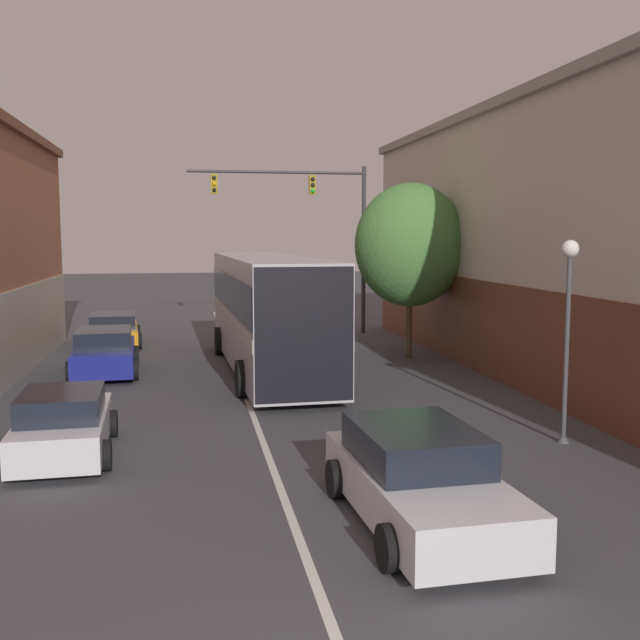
# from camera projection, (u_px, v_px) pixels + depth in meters

# --- Properties ---
(lane_center_line) EXTENTS (0.14, 42.40, 0.01)m
(lane_center_line) POSITION_uv_depth(u_px,v_px,m) (243.00, 389.00, 20.83)
(lane_center_line) COLOR silver
(lane_center_line) RESTS_ON ground_plane
(bus) EXTENTS (3.12, 11.75, 3.61)m
(bus) POSITION_uv_depth(u_px,v_px,m) (269.00, 308.00, 23.36)
(bus) COLOR #B7B7BC
(bus) RESTS_ON ground_plane
(hatchback_foreground) EXTENTS (2.26, 4.59, 1.43)m
(hatchback_foreground) POSITION_uv_depth(u_px,v_px,m) (419.00, 479.00, 11.13)
(hatchback_foreground) COLOR silver
(hatchback_foreground) RESTS_ON ground_plane
(parked_car_left_near) EXTENTS (2.36, 4.45, 1.25)m
(parked_car_left_near) POSITION_uv_depth(u_px,v_px,m) (113.00, 330.00, 29.04)
(parked_car_left_near) COLOR orange
(parked_car_left_near) RESTS_ON ground_plane
(parked_car_left_mid) EXTENTS (2.23, 4.43, 1.41)m
(parked_car_left_mid) POSITION_uv_depth(u_px,v_px,m) (104.00, 352.00, 23.09)
(parked_car_left_mid) COLOR navy
(parked_car_left_mid) RESTS_ON ground_plane
(parked_car_left_far) EXTENTS (2.02, 3.87, 1.31)m
(parked_car_left_far) POSITION_uv_depth(u_px,v_px,m) (63.00, 425.00, 14.50)
(parked_car_left_far) COLOR silver
(parked_car_left_far) RESTS_ON ground_plane
(traffic_signal_gantry) EXTENTS (7.61, 0.36, 7.19)m
(traffic_signal_gantry) POSITION_uv_depth(u_px,v_px,m) (316.00, 214.00, 31.89)
(traffic_signal_gantry) COLOR #333338
(traffic_signal_gantry) RESTS_ON ground_plane
(street_lamp) EXTENTS (0.36, 0.36, 4.19)m
(street_lamp) POSITION_uv_depth(u_px,v_px,m) (568.00, 315.00, 15.20)
(street_lamp) COLOR #47474C
(street_lamp) RESTS_ON ground_plane
(street_tree_near) EXTENTS (3.86, 3.48, 6.06)m
(street_tree_near) POSITION_uv_depth(u_px,v_px,m) (410.00, 245.00, 25.80)
(street_tree_near) COLOR brown
(street_tree_near) RESTS_ON ground_plane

